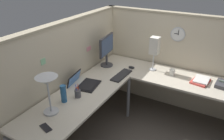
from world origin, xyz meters
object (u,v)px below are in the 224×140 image
Objects in this scene: thermos_flask at (63,94)px; desk_lamp_paper at (155,47)px; pen_cup at (78,93)px; computer_mouse at (131,67)px; monitor at (107,49)px; laptop at (82,83)px; cell_phone at (46,128)px; book_stack at (201,81)px; desk_lamp_dome at (47,84)px; coffee_mug at (172,72)px; keyboard at (122,75)px; wall_clock at (178,34)px.

desk_lamp_paper is (1.37, -0.62, 0.27)m from thermos_flask.
computer_mouse is at bearing -11.92° from pen_cup.
laptop is at bearing -177.90° from monitor.
cell_phone is 0.27× the size of desk_lamp_paper.
book_stack is at bearing -93.48° from desk_lamp_paper.
desk_lamp_dome reaches higher than thermos_flask.
laptop is at bearing 143.70° from desk_lamp_paper.
cell_phone is (-1.71, 0.16, -0.01)m from computer_mouse.
coffee_mug is at bearing 89.12° from book_stack.
laptop is 0.32m from pen_cup.
desk_lamp_dome is 0.45m from cell_phone.
pen_cup reaches higher than book_stack.
laptop is 0.76m from desk_lamp_dome.
monitor is at bearing 4.23° from thermos_flask.
keyboard is at bearing -15.20° from pen_cup.
desk_lamp_paper is at bearing -72.75° from monitor.
pen_cup is 0.82× the size of thermos_flask.
monitor is 0.52m from keyboard.
wall_clock is (0.40, -0.56, 0.52)m from computer_mouse.
cell_phone is at bearing 146.18° from book_stack.
pen_cup is 1.72m from book_stack.
wall_clock is at bearing 10.75° from coffee_mug.
monitor is at bearing 62.70° from keyboard.
thermos_flask is (-0.44, -0.06, 0.09)m from laptop.
laptop is 4.51× the size of coffee_mug.
monitor is 0.74m from desk_lamp_paper.
desk_lamp_paper is 5.52× the size of coffee_mug.
cell_phone is (-1.61, -0.24, -0.29)m from monitor.
desk_lamp_paper is at bearing 83.15° from coffee_mug.
pen_cup is 0.34× the size of desk_lamp_paper.
pen_cup is 0.57× the size of book_stack.
pen_cup is at bearing -26.99° from thermos_flask.
desk_lamp_dome is (-1.38, -0.10, 0.07)m from monitor.
computer_mouse is 0.47× the size of wall_clock.
thermos_flask is (0.46, 0.15, 0.10)m from cell_phone.
monitor is at bearing 117.42° from wall_clock.
thermos_flask is 0.42× the size of desk_lamp_paper.
thermos_flask is (-0.16, 0.08, 0.06)m from pen_cup.
cell_phone is at bearing 161.05° from wall_clock.
desk_lamp_paper is at bearing -35.53° from keyboard.
thermos_flask is (0.23, 0.01, -0.25)m from desk_lamp_dome.
thermos_flask is at bearing 155.60° from desk_lamp_paper.
laptop reaches higher than computer_mouse.
thermos_flask reaches higher than laptop.
book_stack is 0.41m from coffee_mug.
desk_lamp_paper is at bearing -20.86° from desk_lamp_dome.
laptop is 0.61m from keyboard.
book_stack is (0.88, -1.41, -0.00)m from laptop.
thermos_flask is at bearing 164.42° from keyboard.
desk_lamp_paper is (0.92, -0.68, 0.36)m from laptop.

